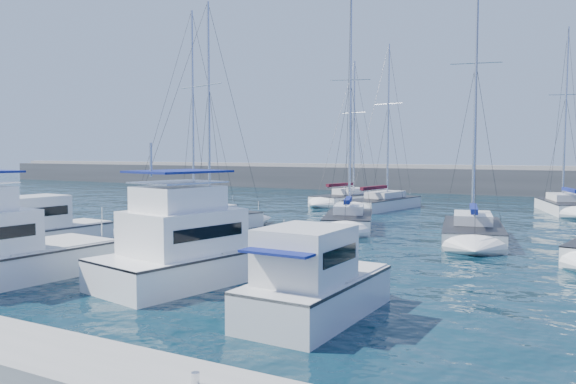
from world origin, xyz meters
The scene contains 13 objects.
ground centered at (0.00, 0.00, 0.00)m, with size 220.00×220.00×0.00m, color black.
breakwater centered at (0.00, 52.00, 1.05)m, with size 160.00×6.00×4.45m.
dock_cleat_near_stbd centered at (8.00, -11.00, 0.72)m, with size 0.16×0.16×0.25m, color silver.
motor_yacht_port_outer centered at (-10.02, -0.25, 0.94)m, with size 3.06×6.30×3.20m.
motor_yacht_stbd_inner centered at (1.02, -1.96, 1.13)m, with size 5.23×9.24×4.69m.
motor_yacht_stbd_outer centered at (7.18, -4.33, 0.94)m, with size 2.83×5.76×3.20m.
sailboat_mid_a centered at (-12.05, 13.59, 0.54)m, with size 4.86×8.34×15.72m.
sailboat_mid_b centered at (-7.72, 9.60, 0.52)m, with size 5.47×8.86×14.89m.
sailboat_mid_c centered at (0.46, 14.75, 0.55)m, with size 5.13×7.67×15.57m.
sailboat_mid_d centered at (8.57, 13.22, 0.54)m, with size 4.74×8.61×16.02m.
sailboat_back_a centered at (-6.19, 30.83, 0.51)m, with size 4.93×8.94×14.04m.
sailboat_back_b centered at (-1.83, 28.03, 0.51)m, with size 4.72×9.34×14.81m.
sailboat_back_c centered at (12.44, 32.51, 0.53)m, with size 5.34×8.90×15.69m.
Camera 1 is at (14.41, -19.14, 4.94)m, focal length 35.00 mm.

